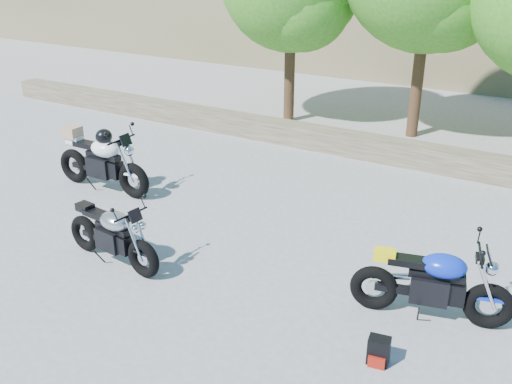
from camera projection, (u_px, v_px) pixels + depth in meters
ground at (211, 256)px, 8.79m from camera, size 90.00×90.00×0.00m
stone_wall at (350, 144)px, 13.01m from camera, size 22.00×0.55×0.50m
silver_bike at (112, 235)px, 8.41m from camera, size 1.90×0.60×0.95m
white_bike at (101, 160)px, 10.96m from camera, size 2.26×0.72×1.25m
blue_bike at (433, 284)px, 7.14m from camera, size 2.00×0.76×1.02m
backpack at (379, 351)px, 6.47m from camera, size 0.27×0.25×0.33m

